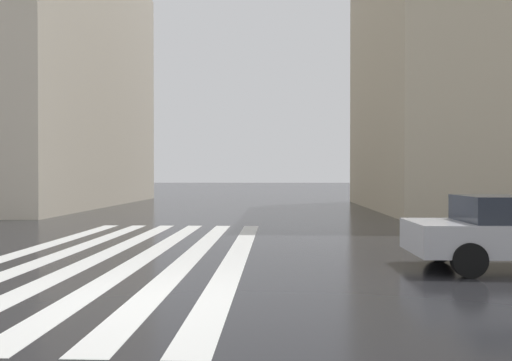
{
  "coord_description": "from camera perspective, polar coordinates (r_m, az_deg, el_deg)",
  "views": [
    {
      "loc": [
        -7.36,
        -1.91,
        1.81
      ],
      "look_at": [
        6.63,
        -1.34,
        1.65
      ],
      "focal_mm": 35.63,
      "sensor_mm": 36.0,
      "label": 1
    }
  ],
  "objects": [
    {
      "name": "zebra_crossing",
      "position": [
        11.99,
        -14.24,
        -8.04
      ],
      "size": [
        13.0,
        5.5,
        0.01
      ],
      "color": "silver",
      "rests_on": "ground_plane"
    },
    {
      "name": "ground_plane",
      "position": [
        7.81,
        -12.17,
        -12.75
      ],
      "size": [
        220.0,
        220.0,
        0.0
      ],
      "primitive_type": "plane",
      "color": "black"
    }
  ]
}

